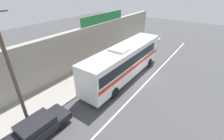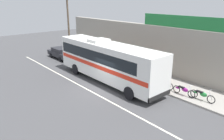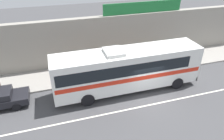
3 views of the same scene
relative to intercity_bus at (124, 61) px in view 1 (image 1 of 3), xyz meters
name	(u,v)px [view 1 (image 1 of 3)]	position (x,y,z in m)	size (l,w,h in m)	color
ground_plane	(143,77)	(1.35, -1.74, -2.07)	(70.00, 70.00, 0.00)	#444447
sidewalk_slab	(106,65)	(1.35, 3.46, -2.00)	(30.00, 3.60, 0.14)	gray
storefront_facade	(93,44)	(1.35, 5.61, 0.33)	(30.00, 0.70, 4.80)	gray
storefront_billboard	(104,18)	(3.74, 5.61, 3.28)	(8.35, 0.12, 1.10)	#1E7538
road_center_stripe	(150,79)	(1.35, -2.54, -2.06)	(30.00, 0.14, 0.01)	silver
intercity_bus	(124,61)	(0.00, 0.00, 0.00)	(12.06, 2.63, 3.78)	white
parked_car	(38,128)	(-9.97, 0.60, -1.33)	(4.38, 1.83, 1.37)	black
utility_pole	(12,73)	(-9.95, 1.92, 2.43)	(1.60, 0.22, 8.44)	brown
motorcycle_green	(134,51)	(6.59, 2.33, -1.50)	(1.91, 0.56, 0.94)	black
motorcycle_black	(136,48)	(7.95, 2.60, -1.50)	(1.94, 0.56, 0.94)	black
motorcycle_red	(127,55)	(4.63, 2.38, -1.50)	(1.95, 0.56, 0.94)	black
pedestrian_by_curb	(95,64)	(-0.98, 3.23, -0.95)	(0.30, 0.48, 1.67)	navy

